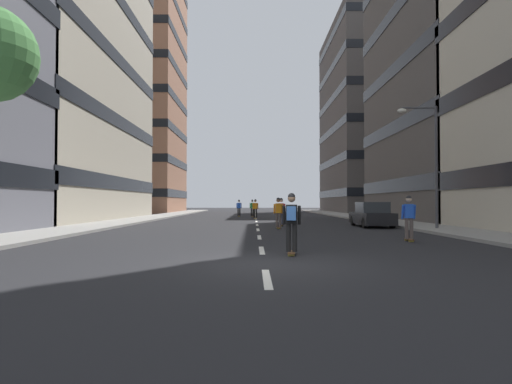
% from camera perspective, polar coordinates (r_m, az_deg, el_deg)
% --- Properties ---
extents(ground_plane, '(157.36, 157.36, 0.00)m').
position_cam_1_polar(ground_plane, '(36.79, 0.02, -3.71)').
color(ground_plane, black).
extents(sidewalk_left, '(3.20, 72.12, 0.14)m').
position_cam_1_polar(sidewalk_left, '(41.18, -13.80, -3.32)').
color(sidewalk_left, gray).
rests_on(sidewalk_left, ground_plane).
extents(sidewalk_right, '(3.20, 72.12, 0.14)m').
position_cam_1_polar(sidewalk_right, '(41.31, 13.72, -3.32)').
color(sidewalk_right, gray).
rests_on(sidewalk_right, ground_plane).
extents(lane_markings, '(0.16, 62.20, 0.01)m').
position_cam_1_polar(lane_markings, '(38.57, -0.00, -3.60)').
color(lane_markings, silver).
rests_on(lane_markings, ground_plane).
extents(building_left_mid, '(13.75, 23.36, 35.88)m').
position_cam_1_polar(building_left_mid, '(43.22, -26.85, 21.26)').
color(building_left_mid, '#B2A893').
rests_on(building_left_mid, ground_plane).
extents(building_left_far, '(13.75, 16.24, 36.52)m').
position_cam_1_polar(building_left_far, '(68.42, -16.01, 12.94)').
color(building_left_far, '#9E6B51').
rests_on(building_left_far, ground_plane).
extents(building_right_mid, '(13.75, 18.31, 24.01)m').
position_cam_1_polar(building_right_mid, '(41.56, 26.82, 13.54)').
color(building_right_mid, '#4C4744').
rests_on(building_right_mid, ground_plane).
extents(building_right_far, '(13.75, 21.83, 27.82)m').
position_cam_1_polar(building_right_far, '(67.63, 15.67, 9.34)').
color(building_right_far, '#4C4744').
rests_on(building_right_far, ground_plane).
extents(parked_car_near, '(1.82, 4.40, 1.52)m').
position_cam_1_polar(parked_car_near, '(27.22, 15.10, -3.02)').
color(parked_car_near, black).
rests_on(parked_car_near, ground_plane).
extents(streetlamp_right, '(2.13, 0.30, 6.50)m').
position_cam_1_polar(streetlamp_right, '(24.70, 22.00, 4.84)').
color(streetlamp_right, '#3F3F44').
rests_on(streetlamp_right, sidewalk_right).
extents(skater_0, '(0.55, 0.92, 1.78)m').
position_cam_1_polar(skater_0, '(17.68, 19.62, -3.00)').
color(skater_0, brown).
rests_on(skater_0, ground_plane).
extents(skater_1, '(0.56, 0.92, 1.78)m').
position_cam_1_polar(skater_1, '(39.29, -0.09, -2.13)').
color(skater_1, brown).
rests_on(skater_1, ground_plane).
extents(skater_2, '(0.56, 0.92, 1.78)m').
position_cam_1_polar(skater_2, '(27.24, 3.35, -2.40)').
color(skater_2, brown).
rests_on(skater_2, ground_plane).
extents(skater_3, '(0.56, 0.92, 1.78)m').
position_cam_1_polar(skater_3, '(12.38, 4.74, -3.67)').
color(skater_3, brown).
rests_on(skater_3, ground_plane).
extents(skater_4, '(0.53, 0.90, 1.78)m').
position_cam_1_polar(skater_4, '(43.92, -0.50, -2.04)').
color(skater_4, brown).
rests_on(skater_4, ground_plane).
extents(skater_5, '(0.54, 0.91, 1.78)m').
position_cam_1_polar(skater_5, '(24.55, 2.97, -2.59)').
color(skater_5, brown).
rests_on(skater_5, ground_plane).
extents(skater_6, '(0.53, 0.90, 1.78)m').
position_cam_1_polar(skater_6, '(44.91, -2.27, -2.03)').
color(skater_6, brown).
rests_on(skater_6, ground_plane).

